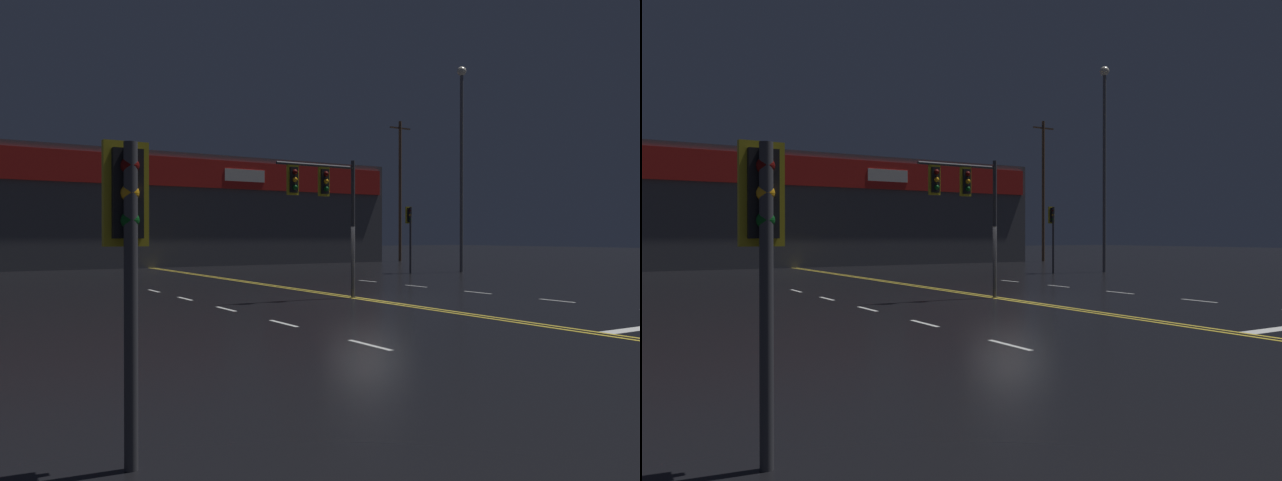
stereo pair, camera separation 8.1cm
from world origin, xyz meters
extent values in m
plane|color=black|center=(0.00, 0.00, 0.00)|extent=(200.00, 200.00, 0.00)
cube|color=gold|center=(-0.15, 0.00, 0.00)|extent=(0.12, 60.00, 0.01)
cube|color=gold|center=(0.15, 0.00, 0.00)|extent=(0.12, 60.00, 0.01)
cube|color=silver|center=(-5.19, -7.20, 0.00)|extent=(0.12, 1.40, 0.01)
cube|color=silver|center=(-5.19, -3.60, 0.00)|extent=(0.12, 1.40, 0.01)
cube|color=silver|center=(-5.19, 0.00, 0.00)|extent=(0.12, 1.40, 0.01)
cube|color=silver|center=(-5.19, 3.60, 0.00)|extent=(0.12, 1.40, 0.01)
cube|color=silver|center=(-5.19, 7.20, 0.00)|extent=(0.12, 1.40, 0.01)
cube|color=silver|center=(5.19, -3.60, 0.00)|extent=(0.12, 1.40, 0.01)
cube|color=silver|center=(5.19, 0.00, 0.00)|extent=(0.12, 1.40, 0.01)
cube|color=silver|center=(5.19, 3.60, 0.00)|extent=(0.12, 1.40, 0.01)
cube|color=silver|center=(5.19, 7.20, 0.00)|extent=(0.12, 1.40, 0.01)
cylinder|color=#38383D|center=(-0.07, 0.80, 2.40)|extent=(0.14, 0.14, 4.81)
cylinder|color=#38383D|center=(-1.58, 0.80, 4.56)|extent=(3.02, 0.10, 0.10)
cube|color=black|center=(-1.28, 0.80, 4.02)|extent=(0.28, 0.24, 0.84)
cube|color=gold|center=(-1.28, 0.80, 4.02)|extent=(0.42, 0.08, 0.99)
sphere|color=#500705|center=(-1.28, 0.64, 4.27)|extent=(0.17, 0.17, 0.17)
sphere|color=orange|center=(-1.28, 0.64, 4.02)|extent=(0.17, 0.17, 0.17)
sphere|color=#084513|center=(-1.28, 0.64, 3.77)|extent=(0.17, 0.17, 0.17)
cube|color=black|center=(-2.48, 0.80, 4.02)|extent=(0.28, 0.24, 0.84)
cube|color=gold|center=(-2.48, 0.80, 4.02)|extent=(0.42, 0.08, 0.99)
sphere|color=#500705|center=(-2.48, 0.64, 4.27)|extent=(0.17, 0.17, 0.17)
sphere|color=orange|center=(-2.48, 0.64, 4.02)|extent=(0.17, 0.17, 0.17)
sphere|color=#084513|center=(-2.48, 0.64, 3.77)|extent=(0.17, 0.17, 0.17)
cylinder|color=#38383D|center=(-10.98, -11.39, 1.51)|extent=(0.13, 0.13, 3.03)
cube|color=black|center=(-10.98, -11.21, 2.56)|extent=(0.28, 0.24, 0.84)
cube|color=gold|center=(-10.98, -11.21, 2.56)|extent=(0.42, 0.08, 0.99)
sphere|color=#500705|center=(-10.98, -11.37, 2.81)|extent=(0.17, 0.17, 0.17)
sphere|color=orange|center=(-10.98, -11.37, 2.56)|extent=(0.17, 0.17, 0.17)
sphere|color=#084513|center=(-10.98, -11.37, 2.30)|extent=(0.17, 0.17, 0.17)
cylinder|color=#38383D|center=(11.15, 11.11, 1.94)|extent=(0.13, 0.13, 3.88)
cube|color=black|center=(11.15, 11.29, 3.41)|extent=(0.28, 0.24, 0.84)
cube|color=gold|center=(11.15, 11.29, 3.41)|extent=(0.42, 0.08, 0.99)
sphere|color=#500705|center=(11.15, 11.13, 3.67)|extent=(0.17, 0.17, 0.17)
sphere|color=orange|center=(11.15, 11.13, 3.41)|extent=(0.17, 0.17, 0.17)
sphere|color=#084513|center=(11.15, 11.13, 3.16)|extent=(0.17, 0.17, 0.17)
cylinder|color=#59595E|center=(14.61, 10.48, 6.00)|extent=(0.20, 0.20, 12.00)
sphere|color=silver|center=(14.61, 10.48, 12.17)|extent=(0.56, 0.56, 0.56)
cube|color=#4C4C51|center=(0.00, 30.13, 4.04)|extent=(39.49, 10.00, 8.07)
cube|color=red|center=(0.00, 25.03, 6.66)|extent=(38.70, 0.20, 2.02)
cube|color=white|center=(6.91, 24.98, 6.66)|extent=(3.20, 0.16, 0.90)
cylinder|color=#4C3828|center=(21.97, 25.46, 6.10)|extent=(0.26, 0.26, 12.20)
cube|color=#4C3828|center=(21.97, 25.46, 11.60)|extent=(2.20, 0.12, 0.12)
camera|label=1|loc=(-12.49, -17.18, 2.16)|focal=35.00mm
camera|label=2|loc=(-12.43, -17.22, 2.16)|focal=35.00mm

